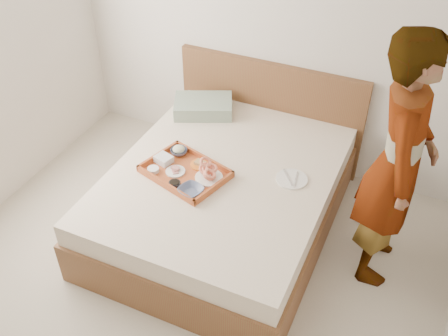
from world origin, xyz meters
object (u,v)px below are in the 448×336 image
dinner_plate (292,179)px  tray (185,171)px  bed (223,198)px  person (398,164)px

dinner_plate → tray: bearing=-160.3°
bed → tray: size_ratio=3.43×
tray → dinner_plate: (0.73, 0.26, -0.02)m
dinner_plate → person: (0.67, -0.03, 0.37)m
bed → dinner_plate: size_ratio=8.72×
person → tray: bearing=94.1°
dinner_plate → person: bearing=-2.2°
bed → dinner_plate: dinner_plate is taller
tray → person: size_ratio=0.32×
bed → dinner_plate: 0.57m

